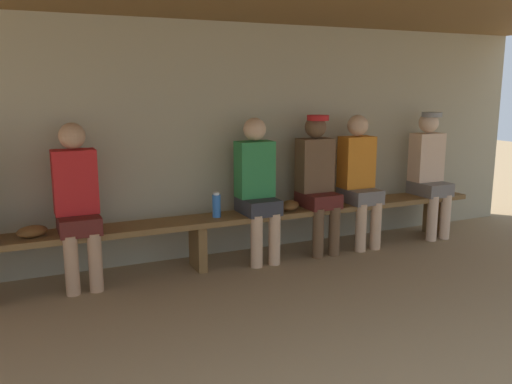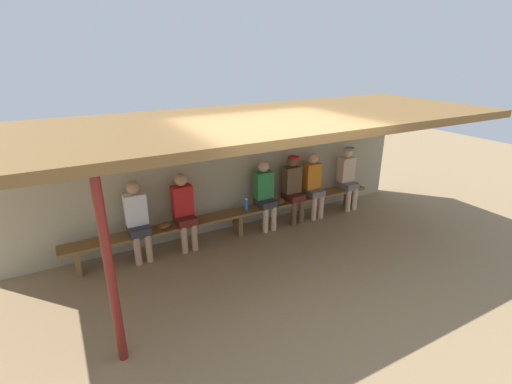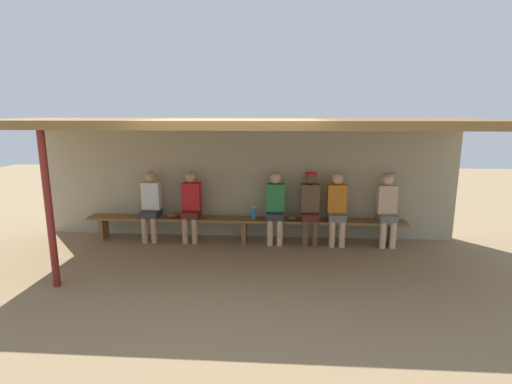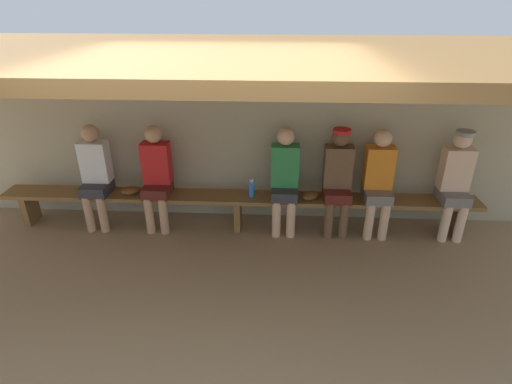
{
  "view_description": "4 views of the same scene",
  "coord_description": "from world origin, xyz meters",
  "px_view_note": "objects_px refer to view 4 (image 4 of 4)",
  "views": [
    {
      "loc": [
        -1.45,
        -2.87,
        1.62
      ],
      "look_at": [
        0.4,
        1.17,
        0.74
      ],
      "focal_mm": 37.71,
      "sensor_mm": 36.0,
      "label": 1
    },
    {
      "loc": [
        -2.72,
        -4.11,
        3.25
      ],
      "look_at": [
        0.23,
        1.25,
        0.91
      ],
      "focal_mm": 26.07,
      "sensor_mm": 36.0,
      "label": 2
    },
    {
      "loc": [
        0.7,
        -5.44,
        2.42
      ],
      "look_at": [
        0.24,
        1.39,
        1.0
      ],
      "focal_mm": 27.02,
      "sensor_mm": 36.0,
      "label": 3
    },
    {
      "loc": [
        0.48,
        -3.06,
        2.77
      ],
      "look_at": [
        0.26,
        1.1,
        0.74
      ],
      "focal_mm": 28.82,
      "sensor_mm": 36.0,
      "label": 4
    }
  ],
  "objects_px": {
    "bench": "(238,201)",
    "player_in_red": "(95,173)",
    "player_near_post": "(378,179)",
    "player_rightmost": "(338,177)",
    "player_shirtless_tan": "(456,179)",
    "water_bottle_blue": "(252,188)",
    "baseball_glove_tan": "(131,190)",
    "baseball_glove_worn": "(310,195)",
    "player_in_blue": "(156,174)",
    "player_with_sunglasses": "(285,177)"
  },
  "relations": [
    {
      "from": "player_in_blue",
      "to": "water_bottle_blue",
      "type": "distance_m",
      "value": 1.2
    },
    {
      "from": "bench",
      "to": "player_shirtless_tan",
      "type": "relative_size",
      "value": 4.46
    },
    {
      "from": "player_rightmost",
      "to": "baseball_glove_worn",
      "type": "distance_m",
      "value": 0.41
    },
    {
      "from": "player_in_blue",
      "to": "player_rightmost",
      "type": "distance_m",
      "value": 2.24
    },
    {
      "from": "player_with_sunglasses",
      "to": "baseball_glove_tan",
      "type": "xyz_separation_m",
      "value": [
        -1.94,
        -0.02,
        -0.22
      ]
    },
    {
      "from": "player_shirtless_tan",
      "to": "water_bottle_blue",
      "type": "relative_size",
      "value": 5.91
    },
    {
      "from": "bench",
      "to": "player_with_sunglasses",
      "type": "bearing_deg",
      "value": 0.3
    },
    {
      "from": "player_shirtless_tan",
      "to": "baseball_glove_worn",
      "type": "height_order",
      "value": "player_shirtless_tan"
    },
    {
      "from": "baseball_glove_tan",
      "to": "player_near_post",
      "type": "bearing_deg",
      "value": 158.25
    },
    {
      "from": "player_with_sunglasses",
      "to": "water_bottle_blue",
      "type": "distance_m",
      "value": 0.44
    },
    {
      "from": "player_near_post",
      "to": "player_with_sunglasses",
      "type": "height_order",
      "value": "same"
    },
    {
      "from": "player_rightmost",
      "to": "player_near_post",
      "type": "bearing_deg",
      "value": -0.06
    },
    {
      "from": "baseball_glove_tan",
      "to": "baseball_glove_worn",
      "type": "distance_m",
      "value": 2.27
    },
    {
      "from": "bench",
      "to": "baseball_glove_worn",
      "type": "bearing_deg",
      "value": -2.18
    },
    {
      "from": "player_near_post",
      "to": "baseball_glove_tan",
      "type": "xyz_separation_m",
      "value": [
        -3.08,
        -0.02,
        -0.22
      ]
    },
    {
      "from": "bench",
      "to": "water_bottle_blue",
      "type": "height_order",
      "value": "water_bottle_blue"
    },
    {
      "from": "player_in_blue",
      "to": "baseball_glove_tan",
      "type": "xyz_separation_m",
      "value": [
        -0.35,
        -0.02,
        -0.22
      ]
    },
    {
      "from": "player_shirtless_tan",
      "to": "player_near_post",
      "type": "xyz_separation_m",
      "value": [
        -0.91,
        -0.0,
        -0.02
      ]
    },
    {
      "from": "player_with_sunglasses",
      "to": "water_bottle_blue",
      "type": "height_order",
      "value": "player_with_sunglasses"
    },
    {
      "from": "water_bottle_blue",
      "to": "baseball_glove_worn",
      "type": "height_order",
      "value": "water_bottle_blue"
    },
    {
      "from": "player_in_red",
      "to": "baseball_glove_worn",
      "type": "relative_size",
      "value": 5.56
    },
    {
      "from": "player_rightmost",
      "to": "baseball_glove_tan",
      "type": "xyz_separation_m",
      "value": [
        -2.59,
        -0.02,
        -0.24
      ]
    },
    {
      "from": "player_with_sunglasses",
      "to": "water_bottle_blue",
      "type": "bearing_deg",
      "value": -178.84
    },
    {
      "from": "bench",
      "to": "player_in_red",
      "type": "xyz_separation_m",
      "value": [
        -1.78,
        0.0,
        0.34
      ]
    },
    {
      "from": "player_shirtless_tan",
      "to": "player_with_sunglasses",
      "type": "relative_size",
      "value": 1.01
    },
    {
      "from": "baseball_glove_tan",
      "to": "player_rightmost",
      "type": "bearing_deg",
      "value": 158.33
    },
    {
      "from": "player_near_post",
      "to": "player_rightmost",
      "type": "relative_size",
      "value": 0.99
    },
    {
      "from": "player_shirtless_tan",
      "to": "baseball_glove_worn",
      "type": "xyz_separation_m",
      "value": [
        -1.73,
        -0.04,
        -0.24
      ]
    },
    {
      "from": "player_shirtless_tan",
      "to": "baseball_glove_tan",
      "type": "height_order",
      "value": "player_shirtless_tan"
    },
    {
      "from": "player_shirtless_tan",
      "to": "player_in_blue",
      "type": "relative_size",
      "value": 1.01
    },
    {
      "from": "water_bottle_blue",
      "to": "baseball_glove_worn",
      "type": "xyz_separation_m",
      "value": [
        0.73,
        -0.03,
        -0.06
      ]
    },
    {
      "from": "player_in_blue",
      "to": "bench",
      "type": "bearing_deg",
      "value": -0.18
    },
    {
      "from": "baseball_glove_worn",
      "to": "baseball_glove_tan",
      "type": "bearing_deg",
      "value": -43.12
    },
    {
      "from": "player_shirtless_tan",
      "to": "player_in_red",
      "type": "bearing_deg",
      "value": -179.99
    },
    {
      "from": "player_in_red",
      "to": "player_shirtless_tan",
      "type": "bearing_deg",
      "value": 0.01
    },
    {
      "from": "baseball_glove_tan",
      "to": "bench",
      "type": "bearing_deg",
      "value": 158.58
    },
    {
      "from": "bench",
      "to": "player_with_sunglasses",
      "type": "distance_m",
      "value": 0.68
    },
    {
      "from": "player_in_blue",
      "to": "baseball_glove_tan",
      "type": "height_order",
      "value": "player_in_blue"
    },
    {
      "from": "player_rightmost",
      "to": "baseball_glove_tan",
      "type": "distance_m",
      "value": 2.6
    },
    {
      "from": "baseball_glove_tan",
      "to": "baseball_glove_worn",
      "type": "height_order",
      "value": "same"
    },
    {
      "from": "player_rightmost",
      "to": "baseball_glove_tan",
      "type": "height_order",
      "value": "player_rightmost"
    },
    {
      "from": "player_near_post",
      "to": "baseball_glove_worn",
      "type": "height_order",
      "value": "player_near_post"
    },
    {
      "from": "player_in_red",
      "to": "player_rightmost",
      "type": "bearing_deg",
      "value": 0.01
    },
    {
      "from": "player_in_red",
      "to": "baseball_glove_tan",
      "type": "xyz_separation_m",
      "value": [
        0.43,
        -0.02,
        -0.22
      ]
    },
    {
      "from": "baseball_glove_worn",
      "to": "player_near_post",
      "type": "bearing_deg",
      "value": 139.99
    },
    {
      "from": "bench",
      "to": "water_bottle_blue",
      "type": "relative_size",
      "value": 26.36
    },
    {
      "from": "player_rightmost",
      "to": "baseball_glove_tan",
      "type": "relative_size",
      "value": 5.6
    },
    {
      "from": "player_in_blue",
      "to": "player_near_post",
      "type": "height_order",
      "value": "same"
    },
    {
      "from": "player_in_red",
      "to": "player_near_post",
      "type": "bearing_deg",
      "value": 0.0
    },
    {
      "from": "player_shirtless_tan",
      "to": "water_bottle_blue",
      "type": "height_order",
      "value": "player_shirtless_tan"
    }
  ]
}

